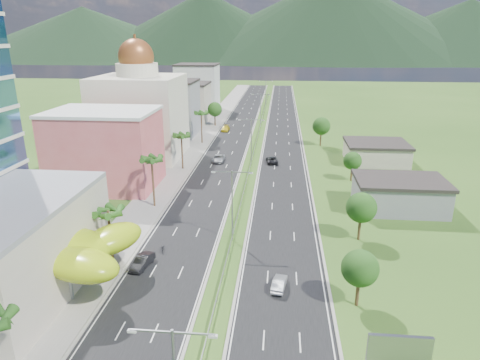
# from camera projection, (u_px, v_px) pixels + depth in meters

# --- Properties ---
(ground) EXTENTS (500.00, 500.00, 0.00)m
(ground) POSITION_uv_depth(u_px,v_px,m) (224.00, 275.00, 55.16)
(ground) COLOR #2D5119
(ground) RESTS_ON ground
(road_left) EXTENTS (11.00, 260.00, 0.04)m
(road_left) POSITION_uv_depth(u_px,v_px,m) (237.00, 129.00, 140.67)
(road_left) COLOR black
(road_left) RESTS_ON ground
(road_right) EXTENTS (11.00, 260.00, 0.04)m
(road_right) POSITION_uv_depth(u_px,v_px,m) (283.00, 130.00, 139.32)
(road_right) COLOR black
(road_right) RESTS_ON ground
(sidewalk_left) EXTENTS (7.00, 260.00, 0.12)m
(sidewalk_left) POSITION_uv_depth(u_px,v_px,m) (208.00, 128.00, 141.51)
(sidewalk_left) COLOR gray
(sidewalk_left) RESTS_ON ground
(median_guardrail) EXTENTS (0.10, 216.06, 0.76)m
(median_guardrail) POSITION_uv_depth(u_px,v_px,m) (256.00, 141.00, 122.83)
(median_guardrail) COLOR gray
(median_guardrail) RESTS_ON ground
(streetlight_median_b) EXTENTS (6.04, 0.25, 11.00)m
(streetlight_median_b) POSITION_uv_depth(u_px,v_px,m) (232.00, 198.00, 62.42)
(streetlight_median_b) COLOR gray
(streetlight_median_b) RESTS_ON ground
(streetlight_median_c) EXTENTS (6.04, 0.25, 11.00)m
(streetlight_median_c) POSITION_uv_depth(u_px,v_px,m) (251.00, 137.00, 100.13)
(streetlight_median_c) COLOR gray
(streetlight_median_c) RESTS_ON ground
(streetlight_median_d) EXTENTS (6.04, 0.25, 11.00)m
(streetlight_median_d) POSITION_uv_depth(u_px,v_px,m) (261.00, 107.00, 142.55)
(streetlight_median_d) COLOR gray
(streetlight_median_d) RESTS_ON ground
(streetlight_median_e) EXTENTS (6.04, 0.25, 11.00)m
(streetlight_median_e) POSITION_uv_depth(u_px,v_px,m) (266.00, 90.00, 184.97)
(streetlight_median_e) COLOR gray
(streetlight_median_e) RESTS_ON ground
(lime_canopy) EXTENTS (18.00, 15.00, 7.40)m
(lime_canopy) POSITION_uv_depth(u_px,v_px,m) (55.00, 248.00, 51.58)
(lime_canopy) COLOR #9CBA12
(lime_canopy) RESTS_ON ground
(pink_shophouse) EXTENTS (20.00, 15.00, 15.00)m
(pink_shophouse) POSITION_uv_depth(u_px,v_px,m) (105.00, 150.00, 85.43)
(pink_shophouse) COLOR #CF5558
(pink_shophouse) RESTS_ON ground
(domed_building) EXTENTS (20.00, 20.00, 28.70)m
(domed_building) POSITION_uv_depth(u_px,v_px,m) (140.00, 112.00, 105.88)
(domed_building) COLOR beige
(domed_building) RESTS_ON ground
(midrise_grey) EXTENTS (16.00, 15.00, 16.00)m
(midrise_grey) POSITION_uv_depth(u_px,v_px,m) (170.00, 109.00, 130.43)
(midrise_grey) COLOR gray
(midrise_grey) RESTS_ON ground
(midrise_beige) EXTENTS (16.00, 15.00, 13.00)m
(midrise_beige) POSITION_uv_depth(u_px,v_px,m) (186.00, 103.00, 151.65)
(midrise_beige) COLOR #B9AC99
(midrise_beige) RESTS_ON ground
(midrise_white) EXTENTS (16.00, 15.00, 18.00)m
(midrise_white) POSITION_uv_depth(u_px,v_px,m) (198.00, 88.00, 172.53)
(midrise_white) COLOR silver
(midrise_white) RESTS_ON ground
(billboard) EXTENTS (5.20, 0.35, 6.20)m
(billboard) POSITION_uv_depth(u_px,v_px,m) (399.00, 354.00, 35.25)
(billboard) COLOR gray
(billboard) RESTS_ON ground
(shed_near) EXTENTS (15.00, 10.00, 5.00)m
(shed_near) POSITION_uv_depth(u_px,v_px,m) (399.00, 196.00, 75.41)
(shed_near) COLOR gray
(shed_near) RESTS_ON ground
(shed_far) EXTENTS (14.00, 12.00, 4.40)m
(shed_far) POSITION_uv_depth(u_px,v_px,m) (376.00, 153.00, 103.61)
(shed_far) COLOR #B9AC99
(shed_far) RESTS_ON ground
(palm_tree_b) EXTENTS (3.60, 3.60, 8.10)m
(palm_tree_b) POSITION_uv_depth(u_px,v_px,m) (108.00, 214.00, 56.17)
(palm_tree_b) COLOR #47301C
(palm_tree_b) RESTS_ON ground
(palm_tree_c) EXTENTS (3.60, 3.60, 9.60)m
(palm_tree_c) POSITION_uv_depth(u_px,v_px,m) (152.00, 161.00, 74.56)
(palm_tree_c) COLOR #47301C
(palm_tree_c) RESTS_ON ground
(palm_tree_d) EXTENTS (3.60, 3.60, 8.60)m
(palm_tree_d) POSITION_uv_depth(u_px,v_px,m) (181.00, 137.00, 96.55)
(palm_tree_d) COLOR #47301C
(palm_tree_d) RESTS_ON ground
(palm_tree_e) EXTENTS (3.60, 3.60, 9.40)m
(palm_tree_e) POSITION_uv_depth(u_px,v_px,m) (201.00, 114.00, 119.87)
(palm_tree_e) COLOR #47301C
(palm_tree_e) RESTS_ON ground
(leafy_tree_lfar) EXTENTS (4.90, 4.90, 8.05)m
(leafy_tree_lfar) POSITION_uv_depth(u_px,v_px,m) (215.00, 109.00, 144.31)
(leafy_tree_lfar) COLOR #47301C
(leafy_tree_lfar) RESTS_ON ground
(leafy_tree_ra) EXTENTS (4.20, 4.20, 6.90)m
(leafy_tree_ra) POSITION_uv_depth(u_px,v_px,m) (360.00, 268.00, 47.48)
(leafy_tree_ra) COLOR #47301C
(leafy_tree_ra) RESTS_ON ground
(leafy_tree_rb) EXTENTS (4.55, 4.55, 7.47)m
(leafy_tree_rb) POSITION_uv_depth(u_px,v_px,m) (361.00, 208.00, 63.10)
(leafy_tree_rb) COLOR #47301C
(leafy_tree_rb) RESTS_ON ground
(leafy_tree_rc) EXTENTS (3.85, 3.85, 6.33)m
(leafy_tree_rc) POSITION_uv_depth(u_px,v_px,m) (352.00, 161.00, 89.49)
(leafy_tree_rc) COLOR #47301C
(leafy_tree_rc) RESTS_ON ground
(leafy_tree_rd) EXTENTS (4.90, 4.90, 8.05)m
(leafy_tree_rd) POSITION_uv_depth(u_px,v_px,m) (321.00, 126.00, 117.74)
(leafy_tree_rd) COLOR #47301C
(leafy_tree_rd) RESTS_ON ground
(mountain_ridge) EXTENTS (860.00, 140.00, 90.00)m
(mountain_ridge) POSITION_uv_depth(u_px,v_px,m) (330.00, 63.00, 473.96)
(mountain_ridge) COLOR black
(mountain_ridge) RESTS_ON ground
(car_dark_left) EXTENTS (2.39, 4.86, 1.53)m
(car_dark_left) POSITION_uv_depth(u_px,v_px,m) (142.00, 262.00, 56.80)
(car_dark_left) COLOR black
(car_dark_left) RESTS_ON road_left
(car_silver_mid_left) EXTENTS (2.73, 5.71, 1.57)m
(car_silver_mid_left) POSITION_uv_depth(u_px,v_px,m) (218.00, 158.00, 104.33)
(car_silver_mid_left) COLOR #9DA0A4
(car_silver_mid_left) RESTS_ON road_left
(car_yellow_far_left) EXTENTS (2.33, 5.45, 1.57)m
(car_yellow_far_left) POSITION_uv_depth(u_px,v_px,m) (226.00, 128.00, 137.76)
(car_yellow_far_left) COLOR gold
(car_yellow_far_left) RESTS_ON road_left
(car_silver_right) EXTENTS (2.06, 4.34, 1.37)m
(car_silver_right) POSITION_uv_depth(u_px,v_px,m) (279.00, 283.00, 51.99)
(car_silver_right) COLOR #A6A7AD
(car_silver_right) RESTS_ON road_right
(car_dark_far_right) EXTENTS (3.18, 5.67, 1.50)m
(car_dark_far_right) POSITION_uv_depth(u_px,v_px,m) (272.00, 160.00, 103.31)
(car_dark_far_right) COLOR black
(car_dark_far_right) RESTS_ON road_right
(motorcycle) EXTENTS (0.91, 2.01, 1.24)m
(motorcycle) POSITION_uv_depth(u_px,v_px,m) (163.00, 247.00, 60.92)
(motorcycle) COLOR black
(motorcycle) RESTS_ON road_left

